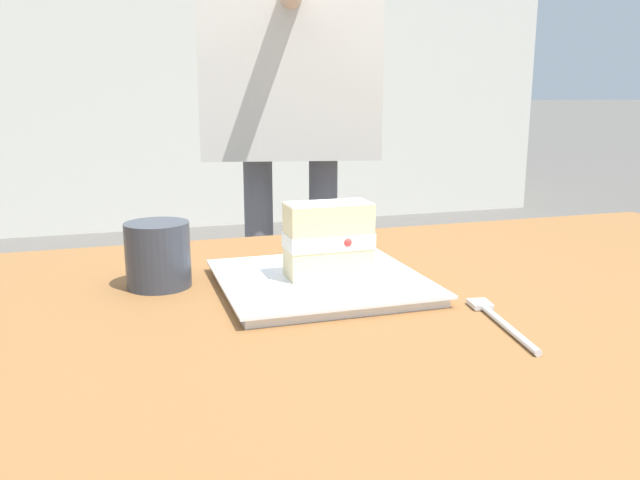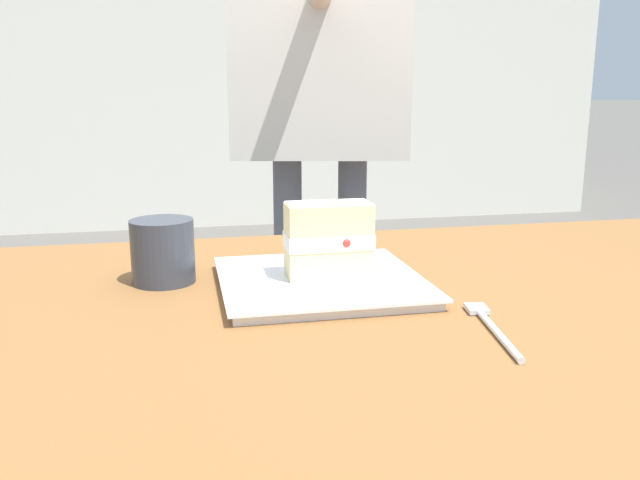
# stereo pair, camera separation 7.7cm
# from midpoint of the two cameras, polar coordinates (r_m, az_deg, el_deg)

# --- Properties ---
(patio_table) EXTENTS (1.51, 0.95, 0.69)m
(patio_table) POSITION_cam_midpoint_polar(r_m,az_deg,el_deg) (0.80, 5.18, -12.21)
(patio_table) COLOR brown
(patio_table) RESTS_ON ground
(dessert_plate) EXTENTS (0.27, 0.27, 0.02)m
(dessert_plate) POSITION_cam_midpoint_polar(r_m,az_deg,el_deg) (0.87, -2.54, -3.73)
(dessert_plate) COLOR white
(dessert_plate) RESTS_ON patio_table
(cake_slice) EXTENTS (0.11, 0.06, 0.10)m
(cake_slice) POSITION_cam_midpoint_polar(r_m,az_deg,el_deg) (0.86, -1.85, 0.01)
(cake_slice) COLOR beige
(cake_slice) RESTS_ON dessert_plate
(dessert_fork) EXTENTS (0.04, 0.17, 0.01)m
(dessert_fork) POSITION_cam_midpoint_polar(r_m,az_deg,el_deg) (0.76, 12.65, -6.91)
(dessert_fork) COLOR silver
(dessert_fork) RESTS_ON patio_table
(coffee_cup) EXTENTS (0.09, 0.09, 0.09)m
(coffee_cup) POSITION_cam_midpoint_polar(r_m,az_deg,el_deg) (0.90, -16.45, -1.20)
(coffee_cup) COLOR #333842
(coffee_cup) RESTS_ON patio_table
(diner_person) EXTENTS (0.46, 0.58, 1.56)m
(diner_person) POSITION_cam_midpoint_polar(r_m,az_deg,el_deg) (1.63, -4.11, 16.16)
(diner_person) COLOR slate
(diner_person) RESTS_ON ground
(patio_building) EXTENTS (4.83, 2.35, 2.44)m
(patio_building) POSITION_cam_midpoint_polar(r_m,az_deg,el_deg) (5.90, -9.75, 15.24)
(patio_building) COLOR silver
(patio_building) RESTS_ON ground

